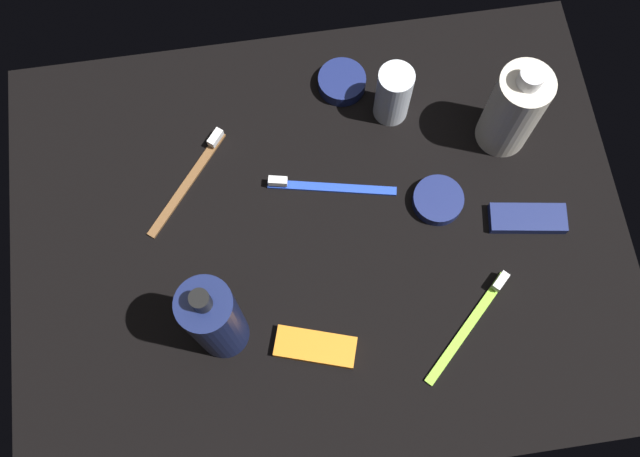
# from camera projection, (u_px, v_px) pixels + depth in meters

# --- Properties ---
(ground_plane) EXTENTS (0.84, 0.64, 0.01)m
(ground_plane) POSITION_uv_depth(u_px,v_px,m) (320.00, 237.00, 0.98)
(ground_plane) COLOR black
(lotion_bottle) EXTENTS (0.06, 0.06, 0.21)m
(lotion_bottle) POSITION_uv_depth(u_px,v_px,m) (215.00, 320.00, 0.84)
(lotion_bottle) COLOR #151E4B
(lotion_bottle) RESTS_ON ground_plane
(bodywash_bottle) EXTENTS (0.07, 0.07, 0.17)m
(bodywash_bottle) POSITION_uv_depth(u_px,v_px,m) (514.00, 110.00, 0.95)
(bodywash_bottle) COLOR silver
(bodywash_bottle) RESTS_ON ground_plane
(deodorant_stick) EXTENTS (0.05, 0.05, 0.10)m
(deodorant_stick) POSITION_uv_depth(u_px,v_px,m) (393.00, 94.00, 0.99)
(deodorant_stick) COLOR silver
(deodorant_stick) RESTS_ON ground_plane
(toothbrush_blue) EXTENTS (0.18, 0.05, 0.02)m
(toothbrush_blue) POSITION_uv_depth(u_px,v_px,m) (324.00, 186.00, 0.99)
(toothbrush_blue) COLOR blue
(toothbrush_blue) RESTS_ON ground_plane
(toothbrush_lime) EXTENTS (0.14, 0.13, 0.02)m
(toothbrush_lime) POSITION_uv_depth(u_px,v_px,m) (472.00, 321.00, 0.93)
(toothbrush_lime) COLOR #8CD133
(toothbrush_lime) RESTS_ON ground_plane
(toothbrush_brown) EXTENTS (0.12, 0.15, 0.02)m
(toothbrush_brown) POSITION_uv_depth(u_px,v_px,m) (191.00, 176.00, 1.00)
(toothbrush_brown) COLOR brown
(toothbrush_brown) RESTS_ON ground_plane
(snack_bar_orange) EXTENTS (0.11, 0.07, 0.01)m
(snack_bar_orange) POSITION_uv_depth(u_px,v_px,m) (315.00, 347.00, 0.92)
(snack_bar_orange) COLOR orange
(snack_bar_orange) RESTS_ON ground_plane
(snack_bar_navy) EXTENTS (0.11, 0.06, 0.01)m
(snack_bar_navy) POSITION_uv_depth(u_px,v_px,m) (528.00, 218.00, 0.97)
(snack_bar_navy) COLOR navy
(snack_bar_navy) RESTS_ON ground_plane
(cream_tin_left) EXTENTS (0.07, 0.07, 0.02)m
(cream_tin_left) POSITION_uv_depth(u_px,v_px,m) (342.00, 82.00, 1.04)
(cream_tin_left) COLOR navy
(cream_tin_left) RESTS_ON ground_plane
(cream_tin_right) EXTENTS (0.07, 0.07, 0.02)m
(cream_tin_right) POSITION_uv_depth(u_px,v_px,m) (438.00, 200.00, 0.98)
(cream_tin_right) COLOR navy
(cream_tin_right) RESTS_ON ground_plane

